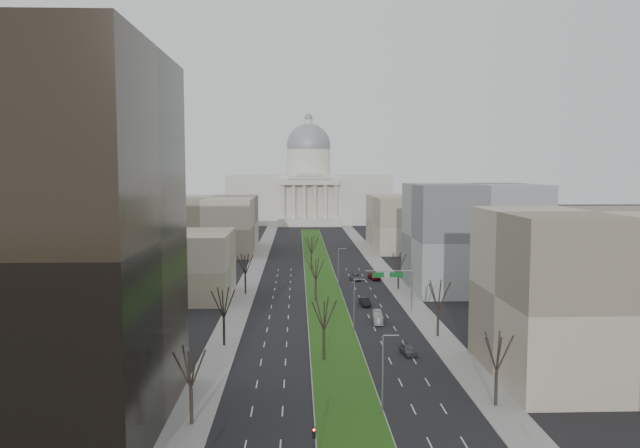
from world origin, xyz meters
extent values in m
plane|color=black|center=(0.00, 120.00, 0.00)|extent=(600.00, 600.00, 0.00)
cube|color=#999993|center=(0.00, 119.00, 0.07)|extent=(8.00, 222.00, 0.15)
cube|color=#264E14|center=(0.00, 119.00, 0.17)|extent=(7.70, 221.70, 0.06)
cube|color=gray|center=(-17.50, 95.00, 0.07)|extent=(5.00, 330.00, 0.15)
cube|color=gray|center=(17.50, 95.00, 0.07)|extent=(5.00, 330.00, 0.15)
cube|color=beige|center=(0.00, 270.00, 12.00)|extent=(80.00, 40.00, 24.00)
cube|color=beige|center=(0.00, 247.00, 2.00)|extent=(30.00, 6.00, 4.00)
cube|color=beige|center=(0.00, 247.00, 21.00)|extent=(28.00, 5.00, 2.50)
cube|color=beige|center=(0.00, 247.00, 23.00)|extent=(20.00, 5.00, 1.80)
cube|color=beige|center=(0.00, 247.00, 24.60)|extent=(12.00, 5.00, 1.60)
cylinder|color=beige|center=(0.00, 270.00, 30.00)|extent=(22.00, 22.00, 14.00)
sphere|color=gray|center=(0.00, 270.00, 39.00)|extent=(22.00, 22.00, 22.00)
cylinder|color=beige|center=(0.00, 270.00, 50.00)|extent=(4.00, 4.00, 4.00)
sphere|color=gray|center=(0.00, 270.00, 53.00)|extent=(4.00, 4.00, 4.00)
cylinder|color=beige|center=(-12.50, 247.00, 12.00)|extent=(2.00, 2.00, 16.00)
cylinder|color=beige|center=(-7.50, 247.00, 12.00)|extent=(2.00, 2.00, 16.00)
cylinder|color=beige|center=(-2.50, 247.00, 12.00)|extent=(2.00, 2.00, 16.00)
cylinder|color=beige|center=(2.50, 247.00, 12.00)|extent=(2.00, 2.00, 16.00)
cylinder|color=beige|center=(7.50, 247.00, 12.00)|extent=(2.00, 2.00, 16.00)
cylinder|color=beige|center=(12.50, 247.00, 12.00)|extent=(2.00, 2.00, 16.00)
cube|color=tan|center=(-33.00, 85.00, 7.00)|extent=(26.00, 22.00, 14.00)
cube|color=gray|center=(33.00, 32.00, 11.00)|extent=(26.00, 24.00, 22.00)
cube|color=slate|center=(34.00, 92.00, 12.00)|extent=(28.00, 26.00, 24.00)
cube|color=gray|center=(-35.00, 160.00, 9.00)|extent=(30.00, 40.00, 18.00)
cube|color=tan|center=(35.00, 165.00, 9.00)|extent=(30.00, 40.00, 18.00)
cylinder|color=black|center=(-17.20, 18.00, 2.04)|extent=(0.40, 0.40, 4.08)
cylinder|color=black|center=(-17.20, 48.00, 2.16)|extent=(0.40, 0.40, 4.32)
cylinder|color=black|center=(-17.20, 88.00, 2.11)|extent=(0.40, 0.40, 4.22)
cylinder|color=black|center=(17.20, 22.00, 2.06)|extent=(0.40, 0.40, 4.13)
cylinder|color=black|center=(17.20, 52.00, 2.21)|extent=(0.40, 0.40, 4.42)
cylinder|color=black|center=(17.20, 92.00, 2.02)|extent=(0.40, 0.40, 4.03)
cylinder|color=black|center=(-2.00, 40.00, 2.16)|extent=(0.40, 0.40, 4.32)
cylinder|color=black|center=(-2.00, 80.00, 2.16)|extent=(0.40, 0.40, 4.32)
cylinder|color=black|center=(-2.00, 120.00, 2.16)|extent=(0.40, 0.40, 4.32)
cylinder|color=gray|center=(3.70, 20.00, 4.50)|extent=(0.20, 0.20, 9.00)
cylinder|color=gray|center=(4.60, 20.00, 9.10)|extent=(1.80, 0.12, 0.12)
cylinder|color=gray|center=(3.70, 55.00, 4.50)|extent=(0.20, 0.20, 9.00)
cylinder|color=gray|center=(4.60, 55.00, 9.10)|extent=(1.80, 0.12, 0.12)
cylinder|color=gray|center=(3.70, 95.00, 4.50)|extent=(0.20, 0.20, 9.00)
cylinder|color=gray|center=(4.60, 95.00, 9.10)|extent=(1.80, 0.12, 0.12)
cube|color=black|center=(-4.30, 6.82, 3.80)|extent=(0.32, 0.22, 1.00)
cylinder|color=#FF0C05|center=(-4.30, 6.70, 4.15)|extent=(0.22, 0.06, 0.22)
cylinder|color=gray|center=(16.20, 70.00, 4.00)|extent=(0.24, 0.24, 8.00)
cylinder|color=gray|center=(11.70, 70.00, 8.00)|extent=(9.00, 0.18, 0.18)
cube|color=#0C591E|center=(13.20, 70.08, 7.20)|extent=(2.60, 0.08, 1.00)
cube|color=#0C591E|center=(9.70, 70.08, 7.20)|extent=(2.20, 0.08, 1.00)
imported|color=#46484D|center=(10.63, 42.57, 0.75)|extent=(2.39, 4.59, 1.49)
imported|color=black|center=(7.77, 75.56, 0.80)|extent=(2.10, 5.00, 1.61)
imported|color=#640D11|center=(13.27, 105.20, 0.82)|extent=(3.06, 5.90, 1.64)
imported|color=#47484E|center=(8.57, 104.42, 0.75)|extent=(2.50, 5.41, 1.50)
imported|color=silver|center=(8.61, 61.90, 0.94)|extent=(2.06, 6.83, 1.87)
camera|label=1|loc=(-5.72, -47.33, 27.57)|focal=35.00mm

